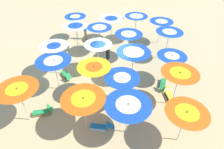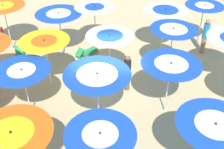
{
  "view_description": "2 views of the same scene",
  "coord_description": "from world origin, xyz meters",
  "px_view_note": "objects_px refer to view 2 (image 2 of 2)",
  "views": [
    {
      "loc": [
        11.1,
        2.09,
        8.87
      ],
      "look_at": [
        2.08,
        0.32,
        1.58
      ],
      "focal_mm": 30.57,
      "sensor_mm": 36.0,
      "label": 1
    },
    {
      "loc": [
        -0.28,
        8.83,
        7.65
      ],
      "look_at": [
        -0.2,
        0.34,
        1.44
      ],
      "focal_mm": 44.5,
      "sensor_mm": 36.0,
      "label": 2
    }
  ],
  "objects_px": {
    "beach_umbrella_7": "(110,39)",
    "beach_umbrella_8": "(45,45)",
    "beach_umbrella_2": "(95,10)",
    "beach_umbrella_0": "(204,8)",
    "beach_umbrella_18": "(12,137)",
    "beach_umbrella_13": "(22,75)",
    "beach_umbrella_11": "(171,68)",
    "lounger_2": "(88,52)",
    "beach_umbrella_3": "(59,16)",
    "beach_umbrella_16": "(214,130)",
    "beach_umbrella_1": "(165,13)",
    "beach_umbrella_6": "(173,33)",
    "beach_umbrella_17": "(100,139)",
    "beach_umbrella_4": "(3,9)",
    "beach_umbrella_12": "(97,78)",
    "beach_ball": "(0,29)",
    "lounger_4": "(19,51)",
    "beachgoer_1": "(205,36)",
    "beachgoer_0": "(127,72)"
  },
  "relations": [
    {
      "from": "beach_umbrella_7",
      "to": "beach_umbrella_8",
      "type": "distance_m",
      "value": 2.6
    },
    {
      "from": "beach_umbrella_1",
      "to": "beach_umbrella_13",
      "type": "xyz_separation_m",
      "value": [
        5.63,
        4.74,
        -0.22
      ]
    },
    {
      "from": "beach_umbrella_18",
      "to": "beach_umbrella_0",
      "type": "bearing_deg",
      "value": -129.31
    },
    {
      "from": "beach_umbrella_16",
      "to": "beach_umbrella_17",
      "type": "relative_size",
      "value": 1.13
    },
    {
      "from": "lounger_4",
      "to": "beach_umbrella_18",
      "type": "bearing_deg",
      "value": 175.19
    },
    {
      "from": "beach_umbrella_16",
      "to": "beach_ball",
      "type": "distance_m",
      "value": 13.62
    },
    {
      "from": "beach_umbrella_0",
      "to": "beach_umbrella_12",
      "type": "xyz_separation_m",
      "value": [
        5.07,
        5.86,
        -0.03
      ]
    },
    {
      "from": "beach_umbrella_7",
      "to": "beach_umbrella_17",
      "type": "height_order",
      "value": "beach_umbrella_7"
    },
    {
      "from": "beach_umbrella_8",
      "to": "lounger_4",
      "type": "bearing_deg",
      "value": -51.02
    },
    {
      "from": "beach_umbrella_7",
      "to": "lounger_2",
      "type": "relative_size",
      "value": 2.09
    },
    {
      "from": "beach_umbrella_8",
      "to": "beach_umbrella_17",
      "type": "distance_m",
      "value": 5.18
    },
    {
      "from": "beachgoer_0",
      "to": "beachgoer_1",
      "type": "xyz_separation_m",
      "value": [
        -4.03,
        -3.07,
        0.1
      ]
    },
    {
      "from": "beach_umbrella_3",
      "to": "beach_umbrella_17",
      "type": "relative_size",
      "value": 1.08
    },
    {
      "from": "beach_umbrella_12",
      "to": "beach_umbrella_16",
      "type": "xyz_separation_m",
      "value": [
        -3.18,
        2.39,
        0.13
      ]
    },
    {
      "from": "beach_umbrella_2",
      "to": "beachgoer_1",
      "type": "height_order",
      "value": "beach_umbrella_2"
    },
    {
      "from": "beach_umbrella_8",
      "to": "lounger_4",
      "type": "relative_size",
      "value": 1.96
    },
    {
      "from": "beach_umbrella_18",
      "to": "lounger_2",
      "type": "bearing_deg",
      "value": -98.97
    },
    {
      "from": "beach_umbrella_18",
      "to": "beach_umbrella_4",
      "type": "bearing_deg",
      "value": -70.42
    },
    {
      "from": "beach_umbrella_11",
      "to": "beachgoer_0",
      "type": "xyz_separation_m",
      "value": [
        1.45,
        -1.34,
        -1.17
      ]
    },
    {
      "from": "beach_umbrella_18",
      "to": "lounger_4",
      "type": "xyz_separation_m",
      "value": [
        2.37,
        -7.54,
        -2.08
      ]
    },
    {
      "from": "beach_umbrella_0",
      "to": "beach_umbrella_13",
      "type": "distance_m",
      "value": 9.47
    },
    {
      "from": "beach_umbrella_8",
      "to": "beach_umbrella_16",
      "type": "bearing_deg",
      "value": 140.04
    },
    {
      "from": "beach_umbrella_12",
      "to": "beach_ball",
      "type": "bearing_deg",
      "value": -49.73
    },
    {
      "from": "beach_umbrella_0",
      "to": "beachgoer_0",
      "type": "xyz_separation_m",
      "value": [
        3.96,
        3.87,
        -1.21
      ]
    },
    {
      "from": "beach_umbrella_0",
      "to": "beach_umbrella_8",
      "type": "relative_size",
      "value": 0.98
    },
    {
      "from": "beach_umbrella_8",
      "to": "beachgoer_1",
      "type": "bearing_deg",
      "value": -158.0
    },
    {
      "from": "beach_umbrella_1",
      "to": "beach_umbrella_4",
      "type": "relative_size",
      "value": 0.97
    },
    {
      "from": "beach_umbrella_3",
      "to": "lounger_4",
      "type": "height_order",
      "value": "beach_umbrella_3"
    },
    {
      "from": "beach_umbrella_6",
      "to": "beach_umbrella_8",
      "type": "distance_m",
      "value": 5.32
    },
    {
      "from": "beachgoer_1",
      "to": "beach_umbrella_1",
      "type": "bearing_deg",
      "value": -63.29
    },
    {
      "from": "beach_umbrella_3",
      "to": "beach_umbrella_12",
      "type": "xyz_separation_m",
      "value": [
        -2.05,
        4.72,
        -0.08
      ]
    },
    {
      "from": "beach_umbrella_3",
      "to": "beach_umbrella_16",
      "type": "relative_size",
      "value": 0.96
    },
    {
      "from": "beach_umbrella_3",
      "to": "beach_umbrella_8",
      "type": "distance_m",
      "value": 2.62
    },
    {
      "from": "beach_umbrella_8",
      "to": "beach_umbrella_13",
      "type": "xyz_separation_m",
      "value": [
        0.45,
        1.74,
        -0.19
      ]
    },
    {
      "from": "beach_umbrella_11",
      "to": "lounger_2",
      "type": "height_order",
      "value": "beach_umbrella_11"
    },
    {
      "from": "beach_umbrella_7",
      "to": "beach_umbrella_8",
      "type": "relative_size",
      "value": 1.01
    },
    {
      "from": "beach_umbrella_7",
      "to": "beach_umbrella_8",
      "type": "bearing_deg",
      "value": 9.3
    },
    {
      "from": "beach_umbrella_11",
      "to": "beachgoer_0",
      "type": "height_order",
      "value": "beach_umbrella_11"
    },
    {
      "from": "beach_umbrella_0",
      "to": "beach_umbrella_1",
      "type": "bearing_deg",
      "value": 20.08
    },
    {
      "from": "beach_umbrella_6",
      "to": "beachgoer_0",
      "type": "height_order",
      "value": "beach_umbrella_6"
    },
    {
      "from": "beach_umbrella_1",
      "to": "beach_umbrella_6",
      "type": "height_order",
      "value": "beach_umbrella_6"
    },
    {
      "from": "beach_umbrella_12",
      "to": "beach_ball",
      "type": "xyz_separation_m",
      "value": [
        6.18,
        -7.29,
        -1.91
      ]
    },
    {
      "from": "beach_umbrella_0",
      "to": "beachgoer_0",
      "type": "bearing_deg",
      "value": 44.32
    },
    {
      "from": "beach_umbrella_18",
      "to": "beachgoer_0",
      "type": "xyz_separation_m",
      "value": [
        -3.1,
        -4.75,
        -1.39
      ]
    },
    {
      "from": "beach_umbrella_12",
      "to": "beachgoer_0",
      "type": "relative_size",
      "value": 1.36
    },
    {
      "from": "beach_umbrella_2",
      "to": "beach_umbrella_0",
      "type": "bearing_deg",
      "value": -175.44
    },
    {
      "from": "beach_umbrella_1",
      "to": "beach_umbrella_0",
      "type": "bearing_deg",
      "value": -159.92
    },
    {
      "from": "beach_ball",
      "to": "lounger_2",
      "type": "bearing_deg",
      "value": 154.63
    },
    {
      "from": "beach_umbrella_4",
      "to": "beach_umbrella_18",
      "type": "height_order",
      "value": "beach_umbrella_18"
    },
    {
      "from": "beach_umbrella_6",
      "to": "beach_umbrella_18",
      "type": "bearing_deg",
      "value": 49.31
    }
  ]
}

